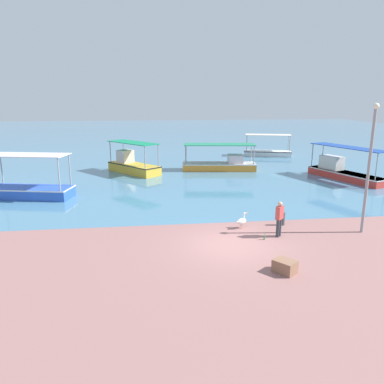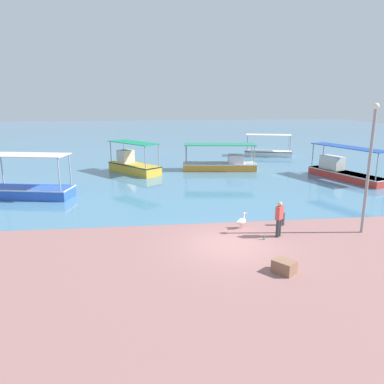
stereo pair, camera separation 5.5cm
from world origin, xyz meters
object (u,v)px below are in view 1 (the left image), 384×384
Objects in this scene: fishing_boat_near_left at (221,164)px; fisherman_standing at (279,218)px; fishing_boat_outer at (31,189)px; mooring_bollard at (283,217)px; fishing_boat_near_right at (267,152)px; glass_bottle at (264,237)px; lamp_post at (369,163)px; fishing_boat_center at (342,171)px; fishing_boat_far_right at (133,165)px; cargo_crate at (285,266)px; pelican at (242,221)px.

fisherman_standing is (-0.55, -16.58, 0.36)m from fishing_boat_near_left.
fishing_boat_outer is 15.99m from mooring_bollard.
fishing_boat_near_right is 20.04× the size of glass_bottle.
lamp_post is at bearing 4.54° from glass_bottle.
fishing_boat_near_right is 7.04× the size of mooring_bollard.
fishing_boat_near_right is 24.51m from lamp_post.
glass_bottle is (-8.10, -24.52, -0.36)m from fishing_boat_near_right.
lamp_post is at bearing -114.19° from fishing_boat_center.
fishing_boat_far_right is 9.82m from fishing_boat_outer.
fishing_boat_far_right reaches higher than fishing_boat_center.
fishing_boat_near_left is 20.25m from cargo_crate.
mooring_bollard is 2.43m from glass_bottle.
fishing_boat_far_right is (-7.79, -0.31, 0.12)m from fishing_boat_near_left.
fisherman_standing is at bearing -91.91° from fishing_boat_near_left.
fishing_boat_far_right is at bearing 164.81° from fishing_boat_center.
fishing_boat_center is 1.23× the size of fishing_boat_outer.
fishing_boat_near_right is (14.56, 7.94, -0.20)m from fishing_boat_far_right.
fishing_boat_far_right reaches higher than cargo_crate.
fishing_boat_near_right reaches higher than fishing_boat_near_left.
glass_bottle is (-0.78, -0.32, -0.80)m from fisherman_standing.
fishing_boat_outer is at bearing -129.75° from fishing_boat_far_right.
glass_bottle is at bearing -68.34° from pelican.
fishing_boat_far_right is 17.81m from glass_bottle.
fishing_boat_center is at bearing -80.37° from fishing_boat_near_right.
fishing_boat_center is 25.20× the size of glass_bottle.
fishing_boat_center is 1.12× the size of lamp_post.
fisherman_standing is at bearing -178.95° from lamp_post.
pelican reaches higher than glass_bottle.
lamp_post is at bearing 1.05° from fisherman_standing.
fishing_boat_far_right is 6.70× the size of mooring_bollard.
fisherman_standing is at bearing 73.87° from cargo_crate.
cargo_crate is (-10.48, -15.35, -0.40)m from fishing_boat_center.
fisherman_standing is 2.15× the size of cargo_crate.
fisherman_standing is at bearing -42.65° from pelican.
fishing_boat_center reaches higher than pelican.
fishing_boat_outer is 3.28× the size of fisherman_standing.
fishing_boat_near_right is 25.83m from glass_bottle.
fisherman_standing is 6.26× the size of glass_bottle.
fishing_boat_outer is at bearing 135.33° from cargo_crate.
glass_bottle is (6.46, -16.59, -0.56)m from fishing_boat_far_right.
fishing_boat_far_right reaches higher than pelican.
fishing_boat_far_right is at bearing 50.25° from fishing_boat_outer.
pelican is (-1.98, -15.26, -0.17)m from fishing_boat_near_left.
glass_bottle is (-1.33, -16.90, -0.44)m from fishing_boat_near_left.
fishing_boat_near_right is at bearing 36.62° from fishing_boat_outer.
fishing_boat_near_right is at bearing 82.62° from lamp_post.
fishing_boat_near_right is 29.05m from cargo_crate.
fisherman_standing is at bearing -116.51° from mooring_bollard.
glass_bottle is at bearing -94.50° from fishing_boat_near_left.
mooring_bollard reaches higher than cargo_crate.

